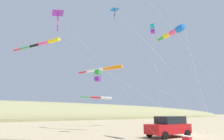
{
  "coord_description": "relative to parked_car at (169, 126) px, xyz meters",
  "views": [
    {
      "loc": [
        11.37,
        -17.31,
        2.14
      ],
      "look_at": [
        -6.68,
        -3.91,
        7.17
      ],
      "focal_mm": 30.93,
      "sensor_mm": 36.0,
      "label": 1
    }
  ],
  "objects": [
    {
      "name": "kite_windsock_striped_overhead",
      "position": [
        -9.87,
        -0.24,
        7.2
      ],
      "size": [
        19.88,
        3.68,
        8.52
      ],
      "color": "orange",
      "rests_on": "ground_plane"
    },
    {
      "name": "kite_box_teal_far_right",
      "position": [
        -8.1,
        -2.66,
        5.69
      ],
      "size": [
        10.39,
        0.78,
        7.36
      ],
      "color": "green",
      "rests_on": "ground_plane"
    },
    {
      "name": "parked_car",
      "position": [
        0.0,
        0.0,
        0.0
      ],
      "size": [
        2.29,
        4.41,
        1.85
      ],
      "color": "red",
      "rests_on": "ground_plane"
    },
    {
      "name": "kite_delta_long_streamer_right",
      "position": [
        -10.62,
        -7.21,
        13.69
      ],
      "size": [
        11.89,
        7.12,
        14.97
      ],
      "color": "purple",
      "rests_on": "ground_plane"
    },
    {
      "name": "kite_windsock_orange_high_right",
      "position": [
        -9.97,
        -9.15,
        8.93
      ],
      "size": [
        16.72,
        13.96,
        10.11
      ],
      "color": "yellow",
      "rests_on": "ground_plane"
    },
    {
      "name": "person_child_green_jacket",
      "position": [
        -5.92,
        6.25,
        -0.24
      ],
      "size": [
        0.47,
        0.46,
        1.3
      ],
      "color": "#232328",
      "rests_on": "ground_plane"
    },
    {
      "name": "ground_plane",
      "position": [
        0.24,
        2.21,
        -0.95
      ],
      "size": [
        600.0,
        600.0,
        0.0
      ],
      "primitive_type": "plane",
      "color": "tan"
    },
    {
      "name": "kite_delta_purple_drifting",
      "position": [
        -11.09,
        2.34,
        17.67
      ],
      "size": [
        14.11,
        1.42,
        18.94
      ],
      "color": "blue",
      "rests_on": "ground_plane"
    },
    {
      "name": "kite_windsock_rainbow_low_near",
      "position": [
        1.36,
        -0.05,
        8.8
      ],
      "size": [
        7.08,
        4.88,
        10.21
      ],
      "color": "blue",
      "rests_on": "ground_plane"
    },
    {
      "name": "kite_windsock_long_streamer_left",
      "position": [
        -16.31,
        3.22,
        3.76
      ],
      "size": [
        18.74,
        3.9,
        5.03
      ],
      "color": "white",
      "rests_on": "ground_plane"
    },
    {
      "name": "dune_ridge_grassy",
      "position": [
        -54.76,
        2.21,
        -0.95
      ],
      "size": [
        28.0,
        240.0,
        11.62
      ],
      "primitive_type": "ellipsoid",
      "color": "#938E60",
      "rests_on": "ground_plane"
    },
    {
      "name": "cooler_box",
      "position": [
        2.46,
        -1.09,
        -0.74
      ],
      "size": [
        0.62,
        0.42,
        0.42
      ],
      "color": "red",
      "rests_on": "ground_plane"
    },
    {
      "name": "kite_box_red_high_left",
      "position": [
        -11.0,
        11.32,
        16.79
      ],
      "size": [
        7.0,
        7.26,
        18.65
      ],
      "color": "#1EB7C6",
      "rests_on": "ground_plane"
    }
  ]
}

